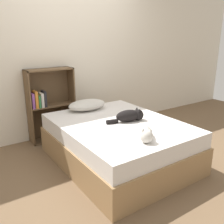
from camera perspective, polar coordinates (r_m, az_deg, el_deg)
name	(u,v)px	position (r m, az deg, el deg)	size (l,w,h in m)	color
ground_plane	(118,161)	(3.37, 1.33, -11.10)	(8.00, 8.00, 0.00)	brown
wall_back	(69,57)	(4.16, -9.75, 12.19)	(8.00, 0.06, 2.50)	silver
bed	(118,142)	(3.25, 1.36, -6.94)	(1.41, 1.82, 0.54)	#99754C
pillow	(87,105)	(3.67, -5.72, 1.65)	(0.57, 0.35, 0.15)	beige
cat_light	(145,132)	(2.68, 7.52, -4.63)	(0.35, 0.48, 0.16)	beige
cat_dark	(130,116)	(3.17, 4.20, -0.84)	(0.50, 0.22, 0.16)	black
bookshelf	(49,104)	(3.99, -14.28, 1.85)	(0.71, 0.26, 1.12)	brown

